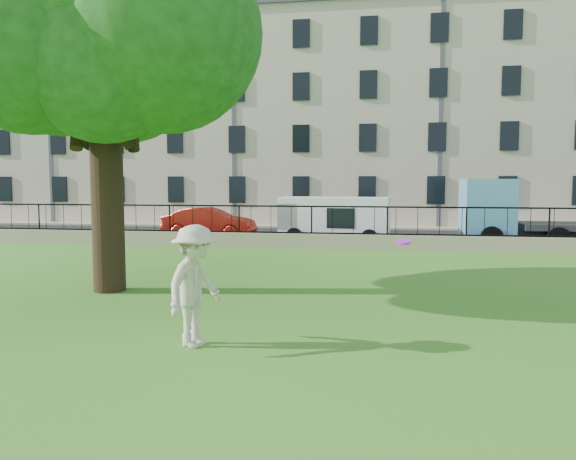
% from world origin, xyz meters
% --- Properties ---
extents(ground, '(120.00, 120.00, 0.00)m').
position_xyz_m(ground, '(0.00, 0.00, 0.00)').
color(ground, '#2F6B19').
rests_on(ground, ground).
extents(retaining_wall, '(50.00, 0.40, 0.60)m').
position_xyz_m(retaining_wall, '(0.00, 12.00, 0.30)').
color(retaining_wall, tan).
rests_on(retaining_wall, ground).
extents(iron_railing, '(50.00, 0.05, 1.13)m').
position_xyz_m(iron_railing, '(0.00, 12.00, 1.15)').
color(iron_railing, black).
rests_on(iron_railing, retaining_wall).
extents(street, '(60.00, 9.00, 0.01)m').
position_xyz_m(street, '(0.00, 16.70, 0.01)').
color(street, black).
rests_on(street, ground).
extents(sidewalk, '(60.00, 1.40, 0.12)m').
position_xyz_m(sidewalk, '(0.00, 21.90, 0.06)').
color(sidewalk, tan).
rests_on(sidewalk, ground).
extents(building_row, '(56.40, 10.40, 13.80)m').
position_xyz_m(building_row, '(0.00, 27.57, 6.92)').
color(building_row, beige).
rests_on(building_row, ground).
extents(tree, '(8.04, 6.24, 9.93)m').
position_xyz_m(tree, '(-4.00, 2.56, 6.58)').
color(tree, black).
rests_on(tree, ground).
extents(man, '(1.07, 1.45, 2.01)m').
position_xyz_m(man, '(-0.25, -1.63, 1.00)').
color(man, beige).
rests_on(man, ground).
extents(frisbee, '(0.33, 0.33, 0.12)m').
position_xyz_m(frisbee, '(3.15, -0.24, 1.64)').
color(frisbee, purple).
extents(red_sedan, '(4.42, 1.64, 1.45)m').
position_xyz_m(red_sedan, '(-5.33, 15.40, 0.72)').
color(red_sedan, '#A51C14').
rests_on(red_sedan, street).
extents(white_van, '(4.88, 2.17, 2.00)m').
position_xyz_m(white_van, '(0.72, 14.40, 1.00)').
color(white_van, white).
rests_on(white_van, street).
extents(blue_truck, '(6.69, 2.42, 2.80)m').
position_xyz_m(blue_truck, '(9.50, 14.40, 1.40)').
color(blue_truck, '#579ACB').
rests_on(blue_truck, street).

